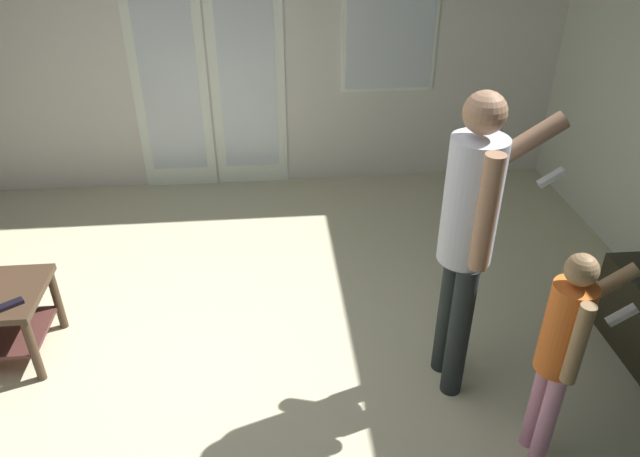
% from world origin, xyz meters
% --- Properties ---
extents(ground_plane, '(6.28, 5.35, 0.02)m').
position_xyz_m(ground_plane, '(0.00, 0.00, -0.01)').
color(ground_plane, beige).
extents(wall_back_with_doors, '(6.28, 0.09, 2.77)m').
position_xyz_m(wall_back_with_doors, '(0.04, 2.64, 1.35)').
color(wall_back_with_doors, silver).
rests_on(wall_back_with_doors, ground_plane).
extents(person_adult, '(0.68, 0.47, 1.69)m').
position_xyz_m(person_adult, '(1.46, -0.03, 1.02)').
color(person_adult, '#242B2B').
rests_on(person_adult, ground_plane).
extents(person_child, '(0.48, 0.32, 1.19)m').
position_xyz_m(person_child, '(1.74, -0.57, 0.71)').
color(person_child, pink).
rests_on(person_child, ground_plane).
extents(tv_remote_black, '(0.17, 0.14, 0.02)m').
position_xyz_m(tv_remote_black, '(-0.96, 0.25, 0.47)').
color(tv_remote_black, black).
rests_on(tv_remote_black, coffee_table).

